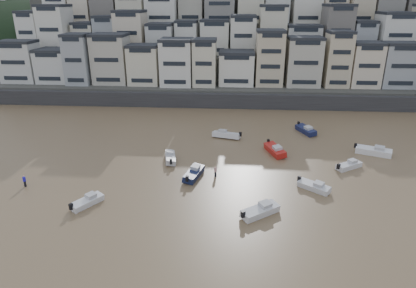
# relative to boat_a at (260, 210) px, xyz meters

# --- Properties ---
(harbor_wall) EXTENTS (140.00, 3.00, 3.50)m
(harbor_wall) POSITION_rel_boat_a_xyz_m (-4.38, 48.21, 0.99)
(harbor_wall) COLOR #38383A
(harbor_wall) RESTS_ON ground
(hillside) EXTENTS (141.04, 66.00, 50.00)m
(hillside) POSITION_rel_boat_a_xyz_m (0.35, 88.05, 12.24)
(hillside) COLOR #4C4C47
(hillside) RESTS_ON ground
(boat_a) EXTENTS (5.59, 4.84, 1.53)m
(boat_a) POSITION_rel_boat_a_xyz_m (0.00, 0.00, 0.00)
(boat_a) COLOR silver
(boat_a) RESTS_ON ground
(boat_b) EXTENTS (4.85, 4.36, 1.34)m
(boat_b) POSITION_rel_boat_a_xyz_m (7.83, 6.94, -0.09)
(boat_b) COLOR silver
(boat_b) RESTS_ON ground
(boat_c) EXTENTS (3.23, 6.01, 1.56)m
(boat_c) POSITION_rel_boat_a_xyz_m (-9.20, 9.79, 0.02)
(boat_c) COLOR #131B3D
(boat_c) RESTS_ON ground
(boat_d) EXTENTS (4.99, 3.98, 1.34)m
(boat_d) POSITION_rel_boat_a_xyz_m (14.69, 14.49, -0.10)
(boat_d) COLOR silver
(boat_d) RESTS_ON ground
(boat_e) EXTENTS (3.87, 6.45, 1.67)m
(boat_e) POSITION_rel_boat_a_xyz_m (3.73, 19.74, 0.07)
(boat_e) COLOR #AD1A15
(boat_e) RESTS_ON ground
(boat_f) EXTENTS (2.77, 5.46, 1.42)m
(boat_f) POSITION_rel_boat_a_xyz_m (-13.65, 15.45, -0.05)
(boat_f) COLOR silver
(boat_f) RESTS_ON ground
(boat_g) EXTENTS (6.55, 4.26, 1.70)m
(boat_g) POSITION_rel_boat_a_xyz_m (20.43, 20.42, 0.09)
(boat_g) COLOR white
(boat_g) RESTS_ON ground
(boat_h) EXTENTS (6.06, 3.36, 1.57)m
(boat_h) POSITION_rel_boat_a_xyz_m (-4.72, 26.81, 0.02)
(boat_h) COLOR silver
(boat_h) RESTS_ON ground
(boat_i) EXTENTS (3.97, 6.16, 1.60)m
(boat_i) POSITION_rel_boat_a_xyz_m (10.85, 30.68, 0.03)
(boat_i) COLOR #151C43
(boat_i) RESTS_ON ground
(boat_j) EXTENTS (3.99, 4.90, 1.32)m
(boat_j) POSITION_rel_boat_a_xyz_m (-22.02, 0.84, -0.11)
(boat_j) COLOR silver
(boat_j) RESTS_ON ground
(person_blue) EXTENTS (0.44, 0.44, 1.74)m
(person_blue) POSITION_rel_boat_a_xyz_m (-32.68, 5.24, 0.11)
(person_blue) COLOR #231AC9
(person_blue) RESTS_ON ground
(person_pink) EXTENTS (0.44, 0.44, 1.74)m
(person_pink) POSITION_rel_boat_a_xyz_m (-6.00, 10.20, 0.11)
(person_pink) COLOR tan
(person_pink) RESTS_ON ground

